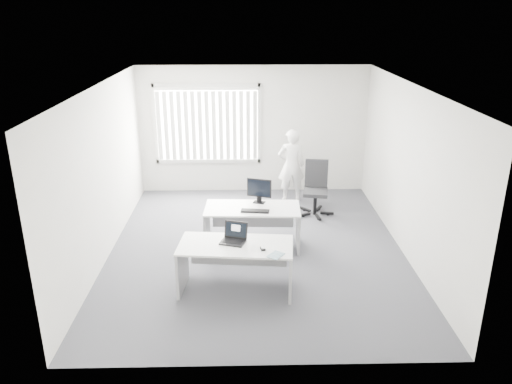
{
  "coord_description": "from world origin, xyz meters",
  "views": [
    {
      "loc": [
        -0.19,
        -7.76,
        3.92
      ],
      "look_at": [
        -0.0,
        0.15,
        1.0
      ],
      "focal_mm": 35.0,
      "sensor_mm": 36.0,
      "label": 1
    }
  ],
  "objects_px": {
    "desk_far": "(252,219)",
    "laptop": "(233,234)",
    "desk_near": "(236,257)",
    "person": "(291,165)",
    "monitor": "(259,191)",
    "office_chair": "(315,198)"
  },
  "relations": [
    {
      "from": "person",
      "to": "monitor",
      "type": "height_order",
      "value": "person"
    },
    {
      "from": "monitor",
      "to": "person",
      "type": "bearing_deg",
      "value": 88.92
    },
    {
      "from": "desk_far",
      "to": "person",
      "type": "xyz_separation_m",
      "value": [
        0.87,
        2.24,
        0.26
      ]
    },
    {
      "from": "person",
      "to": "laptop",
      "type": "relative_size",
      "value": 4.54
    },
    {
      "from": "desk_far",
      "to": "office_chair",
      "type": "bearing_deg",
      "value": 51.08
    },
    {
      "from": "desk_near",
      "to": "laptop",
      "type": "relative_size",
      "value": 4.9
    },
    {
      "from": "laptop",
      "to": "desk_far",
      "type": "bearing_deg",
      "value": 95.53
    },
    {
      "from": "desk_far",
      "to": "monitor",
      "type": "relative_size",
      "value": 3.77
    },
    {
      "from": "office_chair",
      "to": "person",
      "type": "height_order",
      "value": "person"
    },
    {
      "from": "laptop",
      "to": "desk_near",
      "type": "bearing_deg",
      "value": -30.79
    },
    {
      "from": "office_chair",
      "to": "monitor",
      "type": "relative_size",
      "value": 2.51
    },
    {
      "from": "office_chair",
      "to": "laptop",
      "type": "height_order",
      "value": "office_chair"
    },
    {
      "from": "laptop",
      "to": "person",
      "type": "bearing_deg",
      "value": 90.11
    },
    {
      "from": "office_chair",
      "to": "person",
      "type": "distance_m",
      "value": 0.99
    },
    {
      "from": "desk_near",
      "to": "person",
      "type": "relative_size",
      "value": 1.08
    },
    {
      "from": "desk_far",
      "to": "laptop",
      "type": "relative_size",
      "value": 4.74
    },
    {
      "from": "desk_far",
      "to": "office_chair",
      "type": "distance_m",
      "value": 1.96
    },
    {
      "from": "office_chair",
      "to": "monitor",
      "type": "height_order",
      "value": "monitor"
    },
    {
      "from": "person",
      "to": "monitor",
      "type": "relative_size",
      "value": 3.61
    },
    {
      "from": "desk_far",
      "to": "laptop",
      "type": "bearing_deg",
      "value": -100.13
    },
    {
      "from": "office_chair",
      "to": "person",
      "type": "relative_size",
      "value": 0.69
    },
    {
      "from": "laptop",
      "to": "office_chair",
      "type": "bearing_deg",
      "value": 78.74
    }
  ]
}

